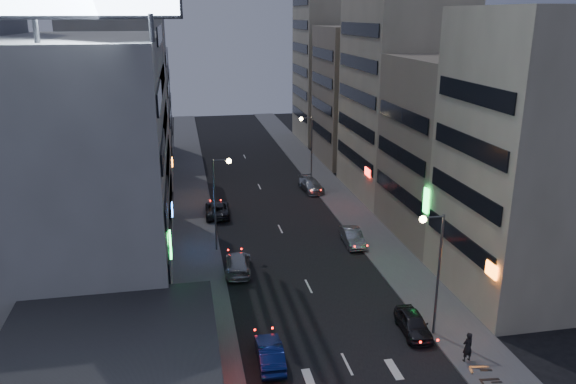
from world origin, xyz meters
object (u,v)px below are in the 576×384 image
object	(u,v)px
parked_car_right_near	(413,323)
person	(468,347)
scooter_silver_b	(490,358)
parked_car_right_far	(311,185)
road_car_blue	(270,353)
road_car_silver	(238,263)
parked_car_right_mid	(352,237)
parked_car_left	(217,209)
scooter_black_b	(500,370)

from	to	relation	value
parked_car_right_near	person	distance (m)	4.06
parked_car_right_near	scooter_silver_b	size ratio (longest dim) A/B	2.15
parked_car_right_far	road_car_blue	xyz separation A→B (m)	(-10.00, -32.21, -0.03)
road_car_silver	parked_car_right_mid	bearing A→B (deg)	-155.02
parked_car_right_far	scooter_silver_b	xyz separation A→B (m)	(2.35, -35.07, -0.02)
road_car_silver	scooter_silver_b	world-z (taller)	road_car_silver
parked_car_left	scooter_silver_b	size ratio (longest dim) A/B	2.75
parked_car_right_mid	scooter_silver_b	xyz separation A→B (m)	(2.35, -19.04, -0.02)
parked_car_left	person	world-z (taller)	person
person	scooter_black_b	size ratio (longest dim) A/B	1.08
road_car_blue	scooter_silver_b	distance (m)	12.67
parked_car_right_near	parked_car_right_mid	size ratio (longest dim) A/B	0.93
parked_car_right_near	person	bearing A→B (deg)	-59.91
parked_car_left	parked_car_right_far	bearing A→B (deg)	-148.09
parked_car_right_mid	person	xyz separation A→B (m)	(1.30, -18.29, 0.34)
parked_car_left	parked_car_right_far	world-z (taller)	parked_car_right_far
scooter_silver_b	parked_car_left	bearing A→B (deg)	36.28
scooter_black_b	parked_car_right_near	bearing A→B (deg)	32.94
parked_car_right_mid	scooter_silver_b	world-z (taller)	parked_car_right_mid
person	scooter_black_b	xyz separation A→B (m)	(0.98, -1.87, -0.40)
parked_car_right_mid	road_car_blue	world-z (taller)	parked_car_right_mid
scooter_black_b	scooter_silver_b	size ratio (longest dim) A/B	0.92
parked_car_right_far	person	distance (m)	34.33
person	parked_car_right_mid	bearing A→B (deg)	-96.95
parked_car_right_far	parked_car_right_mid	bearing A→B (deg)	-96.13
road_car_silver	scooter_black_b	size ratio (longest dim) A/B	2.89
road_car_silver	scooter_black_b	bearing A→B (deg)	133.73
parked_car_right_mid	road_car_blue	bearing A→B (deg)	-119.46
parked_car_right_mid	parked_car_left	size ratio (longest dim) A/B	0.84
parked_car_right_far	scooter_silver_b	bearing A→B (deg)	-92.30
parked_car_left	parked_car_right_far	size ratio (longest dim) A/B	1.04
parked_car_right_near	person	size ratio (longest dim) A/B	2.16
parked_car_right_far	road_car_silver	distance (m)	22.27
parked_car_right_far	scooter_silver_b	world-z (taller)	parked_car_right_far
parked_car_right_mid	parked_car_right_far	world-z (taller)	parked_car_right_far
parked_car_right_mid	scooter_silver_b	distance (m)	19.19
parked_car_right_mid	road_car_silver	xyz separation A→B (m)	(-10.51, -3.62, 0.01)
parked_car_right_mid	scooter_silver_b	size ratio (longest dim) A/B	2.31
parked_car_right_mid	person	distance (m)	18.34
parked_car_right_near	scooter_silver_b	xyz separation A→B (m)	(2.84, -4.38, 0.01)
scooter_black_b	parked_car_right_far	bearing A→B (deg)	9.68
scooter_silver_b	road_car_blue	bearing A→B (deg)	88.00
parked_car_left	scooter_black_b	distance (m)	32.71
road_car_blue	road_car_silver	xyz separation A→B (m)	(-0.51, 12.58, 0.03)
scooter_silver_b	parked_car_right_far	bearing A→B (deg)	14.83
parked_car_left	person	bearing A→B (deg)	116.39
parked_car_right_far	person	bearing A→B (deg)	-93.95
parked_car_left	road_car_blue	size ratio (longest dim) A/B	1.23
road_car_blue	person	distance (m)	11.50
parked_car_right_far	road_car_silver	world-z (taller)	road_car_silver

